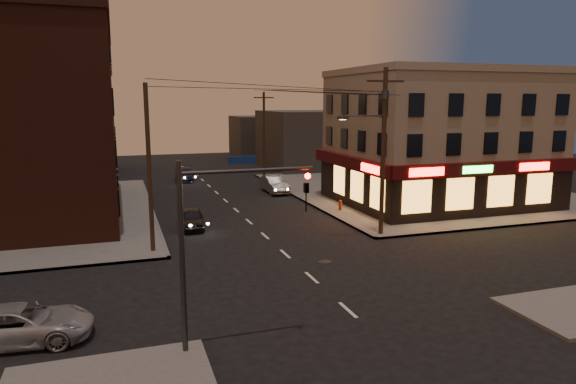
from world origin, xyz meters
name	(u,v)px	position (x,y,z in m)	size (l,w,h in m)	color
ground	(312,278)	(0.00, 0.00, 0.00)	(120.00, 120.00, 0.00)	black
sidewalk_ne	(419,190)	(18.00, 19.00, 0.07)	(24.00, 28.00, 0.15)	#514F4C
pizza_building	(438,137)	(15.93, 13.43, 5.35)	(15.85, 12.85, 10.50)	tan
brick_apartment	(24,123)	(-14.50, 19.00, 6.65)	(12.00, 20.00, 13.00)	#401D14
bg_building_ne_a	(307,139)	(14.00, 38.00, 3.50)	(10.00, 12.00, 7.00)	#3F3D3A
bg_building_nw	(74,138)	(-13.00, 42.00, 4.00)	(9.00, 10.00, 8.00)	#3F3D3A
bg_building_ne_b	(261,137)	(12.00, 52.00, 3.00)	(8.00, 8.00, 6.00)	#3F3D3A
utility_pole_main	(382,142)	(6.68, 5.80, 5.76)	(4.20, 0.44, 10.00)	#382619
utility_pole_far	(264,134)	(6.80, 32.00, 4.65)	(0.26, 0.26, 9.00)	#382619
utility_pole_west	(149,169)	(-6.80, 6.50, 4.65)	(0.24, 0.24, 9.00)	#382619
traffic_signal	(214,229)	(-5.57, -5.60, 4.16)	(4.49, 0.32, 6.47)	#333538
suv_cross	(20,325)	(-11.86, -2.97, 0.66)	(2.20, 4.77, 1.33)	#9B9DA4
sedan_near	(192,218)	(-3.99, 11.41, 0.65)	(1.54, 3.84, 1.31)	black
sedan_mid	(274,184)	(5.00, 22.35, 0.76)	(1.60, 4.59, 1.51)	slate
sedan_far	(184,174)	(-1.83, 32.11, 0.67)	(1.88, 4.62, 1.34)	#1A1F35
fire_hydrant	(340,205)	(7.25, 12.87, 0.57)	(0.34, 0.34, 0.77)	maroon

